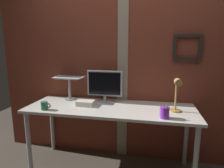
{
  "coord_description": "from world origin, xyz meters",
  "views": [
    {
      "loc": [
        0.32,
        -2.05,
        1.47
      ],
      "look_at": [
        -0.13,
        0.14,
        1.03
      ],
      "focal_mm": 31.16,
      "sensor_mm": 36.0,
      "label": 1
    }
  ],
  "objects_px": {
    "monitor": "(105,85)",
    "desk_lamp": "(177,92)",
    "laptop": "(71,73)",
    "pen_cup": "(165,112)",
    "coffee_mug": "(45,106)"
  },
  "relations": [
    {
      "from": "pen_cup",
      "to": "coffee_mug",
      "type": "height_order",
      "value": "pen_cup"
    },
    {
      "from": "monitor",
      "to": "coffee_mug",
      "type": "relative_size",
      "value": 3.84
    },
    {
      "from": "desk_lamp",
      "to": "pen_cup",
      "type": "distance_m",
      "value": 0.28
    },
    {
      "from": "pen_cup",
      "to": "coffee_mug",
      "type": "xyz_separation_m",
      "value": [
        -1.27,
        0.0,
        -0.01
      ]
    },
    {
      "from": "laptop",
      "to": "desk_lamp",
      "type": "bearing_deg",
      "value": -14.44
    },
    {
      "from": "laptop",
      "to": "pen_cup",
      "type": "relative_size",
      "value": 2.28
    },
    {
      "from": "monitor",
      "to": "desk_lamp",
      "type": "distance_m",
      "value": 0.87
    },
    {
      "from": "monitor",
      "to": "desk_lamp",
      "type": "xyz_separation_m",
      "value": [
        0.83,
        -0.26,
        0.01
      ]
    },
    {
      "from": "monitor",
      "to": "desk_lamp",
      "type": "height_order",
      "value": "monitor"
    },
    {
      "from": "monitor",
      "to": "desk_lamp",
      "type": "bearing_deg",
      "value": -17.67
    },
    {
      "from": "laptop",
      "to": "coffee_mug",
      "type": "relative_size",
      "value": 3.15
    },
    {
      "from": "laptop",
      "to": "desk_lamp",
      "type": "relative_size",
      "value": 0.98
    },
    {
      "from": "laptop",
      "to": "monitor",
      "type": "bearing_deg",
      "value": -8.53
    },
    {
      "from": "monitor",
      "to": "laptop",
      "type": "relative_size",
      "value": 1.22
    },
    {
      "from": "pen_cup",
      "to": "coffee_mug",
      "type": "distance_m",
      "value": 1.27
    }
  ]
}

